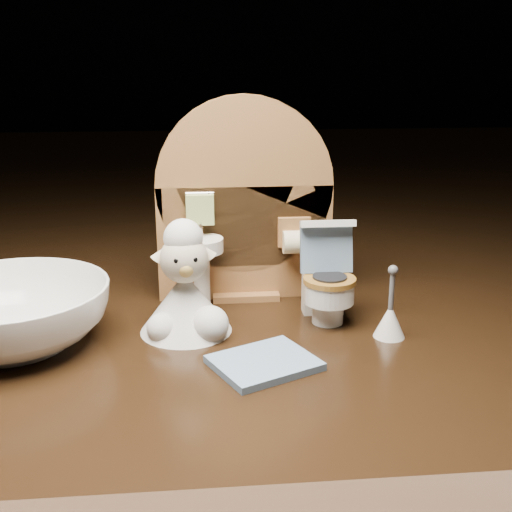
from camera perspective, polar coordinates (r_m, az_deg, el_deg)
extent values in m
cube|color=black|center=(0.46, -0.31, -12.20)|extent=(2.50, 2.50, 0.10)
cube|color=#916033|center=(0.48, -1.01, 1.31)|extent=(0.13, 0.02, 0.09)
cylinder|color=#916033|center=(0.47, -1.04, 6.33)|extent=(0.13, 0.02, 0.13)
cube|color=#916033|center=(0.50, -0.99, -3.20)|extent=(0.05, 0.04, 0.01)
cylinder|color=white|center=(0.47, -4.84, -1.85)|extent=(0.01, 0.01, 0.04)
cylinder|color=white|center=(0.46, -4.91, 0.97)|extent=(0.03, 0.03, 0.01)
cylinder|color=silver|center=(0.47, -4.96, 2.46)|extent=(0.00, 0.00, 0.01)
cube|color=#AEC36C|center=(0.46, -5.00, 4.13)|extent=(0.02, 0.01, 0.02)
cube|color=#916033|center=(0.47, 3.41, 2.14)|extent=(0.02, 0.01, 0.02)
cylinder|color=beige|center=(0.47, 3.51, 1.24)|extent=(0.02, 0.02, 0.02)
cylinder|color=white|center=(0.45, 6.39, -4.91)|extent=(0.02, 0.02, 0.02)
cylinder|color=white|center=(0.44, 6.52, -3.20)|extent=(0.03, 0.03, 0.01)
cylinder|color=brown|center=(0.44, 6.56, -2.16)|extent=(0.04, 0.04, 0.00)
cube|color=white|center=(0.46, 5.98, -2.48)|extent=(0.03, 0.01, 0.04)
cube|color=#6683A1|center=(0.44, 6.26, 0.82)|extent=(0.04, 0.01, 0.04)
cube|color=white|center=(0.44, 6.43, 2.88)|extent=(0.04, 0.01, 0.01)
cylinder|color=#99BB3C|center=(0.45, 7.08, 0.75)|extent=(0.01, 0.01, 0.01)
cube|color=#6683A1|center=(0.39, 0.73, -9.48)|extent=(0.07, 0.07, 0.00)
cone|color=white|center=(0.43, 11.81, -5.63)|extent=(0.02, 0.02, 0.02)
cylinder|color=#59595B|center=(0.42, 11.98, -3.04)|extent=(0.00, 0.00, 0.03)
sphere|color=#59595B|center=(0.42, 12.09, -1.24)|extent=(0.01, 0.01, 0.01)
cone|color=silver|center=(0.43, -6.30, -4.09)|extent=(0.06, 0.06, 0.04)
sphere|color=silver|center=(0.42, -4.10, -6.07)|extent=(0.02, 0.02, 0.02)
sphere|color=silver|center=(0.42, -8.33, -6.37)|extent=(0.02, 0.02, 0.02)
sphere|color=beige|center=(0.42, -6.41, -0.26)|extent=(0.03, 0.03, 0.03)
sphere|color=tan|center=(0.41, -6.27, -1.14)|extent=(0.01, 0.01, 0.01)
sphere|color=silver|center=(0.41, -6.50, 1.58)|extent=(0.03, 0.03, 0.03)
cone|color=beige|center=(0.42, -8.41, 0.25)|extent=(0.01, 0.01, 0.01)
cone|color=beige|center=(0.42, -4.50, 0.47)|extent=(0.01, 0.01, 0.01)
sphere|color=black|center=(0.40, -7.07, -0.42)|extent=(0.00, 0.00, 0.00)
sphere|color=black|center=(0.40, -5.48, -0.33)|extent=(0.00, 0.00, 0.00)
imported|color=white|center=(0.44, -20.92, -4.96)|extent=(0.16, 0.16, 0.04)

